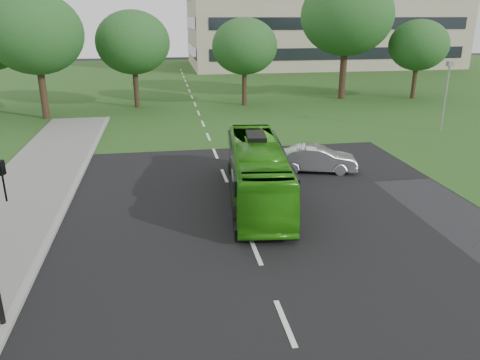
{
  "coord_description": "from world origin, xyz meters",
  "views": [
    {
      "loc": [
        -2.84,
        -11.94,
        7.62
      ],
      "look_at": [
        -0.07,
        4.82,
        1.6
      ],
      "focal_mm": 35.0,
      "sensor_mm": 36.0,
      "label": 1
    }
  ],
  "objects": [
    {
      "name": "ground",
      "position": [
        0.0,
        0.0,
        0.0
      ],
      "size": [
        160.0,
        160.0,
        0.0
      ],
      "primitive_type": "plane",
      "color": "black",
      "rests_on": "ground"
    },
    {
      "name": "street_surfaces",
      "position": [
        -0.38,
        22.75,
        0.03
      ],
      "size": [
        120.0,
        120.0,
        0.15
      ],
      "color": "black",
      "rests_on": "ground"
    },
    {
      "name": "tree_park_a",
      "position": [
        -11.82,
        25.92,
        6.31
      ],
      "size": [
        7.0,
        7.0,
        9.3
      ],
      "color": "black",
      "rests_on": "ground"
    },
    {
      "name": "tree_park_b",
      "position": [
        -5.04,
        29.46,
        5.43
      ],
      "size": [
        6.14,
        6.14,
        8.05
      ],
      "color": "black",
      "rests_on": "ground"
    },
    {
      "name": "tree_park_c",
      "position": [
        4.32,
        28.93,
        5.05
      ],
      "size": [
        5.61,
        5.61,
        7.45
      ],
      "color": "black",
      "rests_on": "ground"
    },
    {
      "name": "tree_park_d",
      "position": [
        14.13,
        30.9,
        7.53
      ],
      "size": [
        8.41,
        8.41,
        11.12
      ],
      "color": "black",
      "rests_on": "ground"
    },
    {
      "name": "tree_park_e",
      "position": [
        20.9,
        29.8,
        4.94
      ],
      "size": [
        5.45,
        5.45,
        7.27
      ],
      "color": "black",
      "rests_on": "ground"
    },
    {
      "name": "bus",
      "position": [
        1.0,
        6.69,
        1.26
      ],
      "size": [
        3.11,
        9.25,
        2.53
      ],
      "primitive_type": "imported",
      "rotation": [
        0.0,
        0.0,
        -0.11
      ],
      "color": "#2B8F12",
      "rests_on": "ground"
    },
    {
      "name": "sedan",
      "position": [
        4.78,
        10.0,
        0.66
      ],
      "size": [
        4.25,
        2.37,
        1.33
      ],
      "primitive_type": "imported",
      "rotation": [
        0.0,
        0.0,
        1.32
      ],
      "color": "silver",
      "rests_on": "ground"
    },
    {
      "name": "camera_pole",
      "position": [
        16.0,
        16.96,
        3.06
      ],
      "size": [
        0.48,
        0.44,
        4.74
      ],
      "rotation": [
        0.0,
        0.0,
        0.32
      ],
      "color": "gray",
      "rests_on": "ground"
    }
  ]
}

